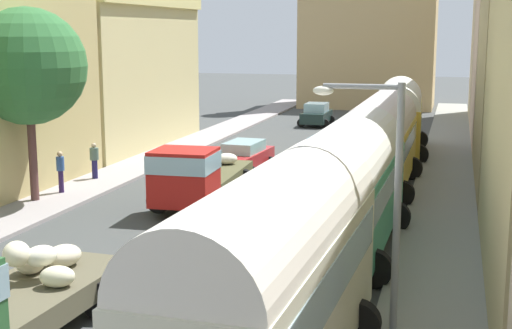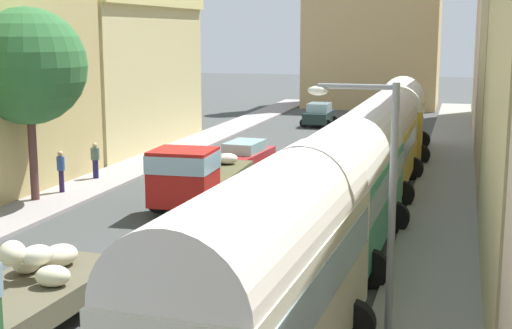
{
  "view_description": "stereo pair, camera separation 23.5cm",
  "coord_description": "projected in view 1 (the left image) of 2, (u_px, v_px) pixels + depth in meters",
  "views": [
    {
      "loc": [
        7.59,
        -5.37,
        6.54
      ],
      "look_at": [
        0.0,
        21.97,
        1.31
      ],
      "focal_mm": 50.85,
      "sensor_mm": 36.0,
      "label": 1
    },
    {
      "loc": [
        7.81,
        -5.31,
        6.54
      ],
      "look_at": [
        0.0,
        21.97,
        1.31
      ],
      "focal_mm": 50.85,
      "sensor_mm": 36.0,
      "label": 2
    }
  ],
  "objects": [
    {
      "name": "ground_plane",
      "position": [
        285.0,
        173.0,
        33.86
      ],
      "size": [
        154.0,
        154.0,
        0.0
      ],
      "primitive_type": "plane",
      "color": "#414443"
    },
    {
      "name": "sidewalk_left",
      "position": [
        142.0,
        164.0,
        35.75
      ],
      "size": [
        2.5,
        70.0,
        0.14
      ],
      "primitive_type": "cube",
      "color": "#9A9292",
      "rests_on": "ground"
    },
    {
      "name": "sidewalk_right",
      "position": [
        445.0,
        180.0,
        31.94
      ],
      "size": [
        2.5,
        70.0,
        0.14
      ],
      "primitive_type": "cube",
      "color": "gray",
      "rests_on": "ground"
    },
    {
      "name": "building_left_3",
      "position": [
        119.0,
        71.0,
        40.88
      ],
      "size": [
        5.25,
        13.12,
        8.57
      ],
      "color": "#D1C387",
      "rests_on": "ground"
    },
    {
      "name": "building_right_4",
      "position": [
        505.0,
        35.0,
        52.66
      ],
      "size": [
        4.91,
        9.29,
        12.5
      ],
      "color": "beige",
      "rests_on": "ground"
    },
    {
      "name": "distant_church",
      "position": [
        368.0,
        34.0,
        62.22
      ],
      "size": [
        11.29,
        6.63,
        18.68
      ],
      "color": "tan",
      "rests_on": "ground"
    },
    {
      "name": "parked_bus_0",
      "position": [
        273.0,
        272.0,
        12.79
      ],
      "size": [
        3.4,
        8.38,
        4.22
      ],
      "color": "beige",
      "rests_on": "ground"
    },
    {
      "name": "parked_bus_1",
      "position": [
        348.0,
        181.0,
        21.35
      ],
      "size": [
        3.45,
        8.95,
        3.98
      ],
      "color": "#3A9575",
      "rests_on": "ground"
    },
    {
      "name": "parked_bus_2",
      "position": [
        380.0,
        139.0,
        29.89
      ],
      "size": [
        3.35,
        8.69,
        3.93
      ],
      "color": "yellow",
      "rests_on": "ground"
    },
    {
      "name": "parked_bus_3",
      "position": [
        398.0,
        115.0,
        38.41
      ],
      "size": [
        3.57,
        8.34,
        3.99
      ],
      "color": "gold",
      "rests_on": "ground"
    },
    {
      "name": "cargo_truck_1",
      "position": [
        197.0,
        174.0,
        27.26
      ],
      "size": [
        3.24,
        7.26,
        2.42
      ],
      "color": "#B21A15",
      "rests_on": "ground"
    },
    {
      "name": "car_0",
      "position": [
        244.0,
        157.0,
        33.82
      ],
      "size": [
        2.39,
        4.46,
        1.5
      ],
      "color": "red",
      "rests_on": "ground"
    },
    {
      "name": "car_1",
      "position": [
        316.0,
        114.0,
        50.86
      ],
      "size": [
        2.25,
        3.73,
        1.59
      ],
      "color": "#1A2C2B",
      "rests_on": "ground"
    },
    {
      "name": "car_2",
      "position": [
        247.0,
        221.0,
        22.49
      ],
      "size": [
        2.44,
        3.75,
        1.42
      ],
      "color": "silver",
      "rests_on": "ground"
    },
    {
      "name": "car_3",
      "position": [
        327.0,
        150.0,
        35.84
      ],
      "size": [
        2.54,
        4.12,
        1.43
      ],
      "color": "#3E8CBF",
      "rests_on": "ground"
    },
    {
      "name": "pedestrian_0",
      "position": [
        94.0,
        160.0,
        31.85
      ],
      "size": [
        0.49,
        0.49,
        1.72
      ],
      "color": "#211D4E",
      "rests_on": "ground"
    },
    {
      "name": "pedestrian_2",
      "position": [
        61.0,
        170.0,
        29.06
      ],
      "size": [
        0.39,
        0.39,
        1.82
      ],
      "color": "#2C1C47",
      "rests_on": "ground"
    },
    {
      "name": "streetlamp_near",
      "position": [
        384.0,
        184.0,
        15.13
      ],
      "size": [
        1.91,
        0.28,
        5.52
      ],
      "color": "gray",
      "rests_on": "ground"
    },
    {
      "name": "roadside_tree_2",
      "position": [
        28.0,
        67.0,
        27.0
      ],
      "size": [
        4.4,
        4.4,
        7.46
      ],
      "color": "brown",
      "rests_on": "ground"
    }
  ]
}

